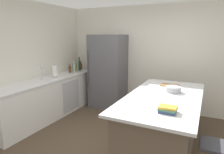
{
  "coord_description": "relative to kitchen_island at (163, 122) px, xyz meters",
  "views": [
    {
      "loc": [
        1.12,
        -2.65,
        1.86
      ],
      "look_at": [
        -0.68,
        1.01,
        1.0
      ],
      "focal_mm": 31.67,
      "sensor_mm": 36.0,
      "label": 1
    }
  ],
  "objects": [
    {
      "name": "refrigerator",
      "position": [
        -1.75,
        1.44,
        0.48
      ],
      "size": [
        0.85,
        0.71,
        1.88
      ],
      "color": "#56565B",
      "rests_on": "ground_plane"
    },
    {
      "name": "sink_faucet",
      "position": [
        -2.68,
        0.05,
        0.6
      ],
      "size": [
        0.15,
        0.05,
        0.3
      ],
      "color": "silver",
      "rests_on": "counter_run_left"
    },
    {
      "name": "counter_run_left",
      "position": [
        -2.63,
        0.23,
        -0.01
      ],
      "size": [
        0.65,
        2.92,
        0.91
      ],
      "color": "silver",
      "rests_on": "ground_plane"
    },
    {
      "name": "cookbook_stack",
      "position": [
        0.18,
        -0.68,
        0.49
      ],
      "size": [
        0.22,
        0.18,
        0.08
      ],
      "color": "#334770",
      "rests_on": "kitchen_island"
    },
    {
      "name": "bar_stool",
      "position": [
        0.75,
        -0.76,
        0.08
      ],
      "size": [
        0.36,
        0.36,
        0.66
      ],
      "color": "#473828",
      "rests_on": "ground_plane"
    },
    {
      "name": "whiskey_bottle",
      "position": [
        -2.66,
        1.19,
        0.56
      ],
      "size": [
        0.07,
        0.07,
        0.3
      ],
      "color": "brown",
      "rests_on": "counter_run_left"
    },
    {
      "name": "hot_sauce_bottle",
      "position": [
        -2.69,
        1.58,
        0.53
      ],
      "size": [
        0.05,
        0.05,
        0.22
      ],
      "color": "red",
      "rests_on": "counter_run_left"
    },
    {
      "name": "wall_rear",
      "position": [
        -0.54,
        1.83,
        0.84
      ],
      "size": [
        6.0,
        0.1,
        2.6
      ],
      "primitive_type": "cube",
      "color": "silver",
      "rests_on": "ground_plane"
    },
    {
      "name": "mixing_bowl",
      "position": [
        0.09,
        0.29,
        0.5
      ],
      "size": [
        0.26,
        0.26,
        0.09
      ],
      "color": "#B2B5BA",
      "rests_on": "kitchen_island"
    },
    {
      "name": "olive_oil_bottle",
      "position": [
        -2.68,
        1.3,
        0.55
      ],
      "size": [
        0.06,
        0.06,
        0.29
      ],
      "color": "olive",
      "rests_on": "counter_run_left"
    },
    {
      "name": "gin_bottle",
      "position": [
        -2.58,
        1.1,
        0.57
      ],
      "size": [
        0.07,
        0.07,
        0.34
      ],
      "color": "#8CB79E",
      "rests_on": "counter_run_left"
    },
    {
      "name": "wine_bottle",
      "position": [
        -2.61,
        1.38,
        0.59
      ],
      "size": [
        0.07,
        0.07,
        0.38
      ],
      "color": "#19381E",
      "rests_on": "counter_run_left"
    },
    {
      "name": "kitchen_island",
      "position": [
        0.0,
        0.0,
        0.0
      ],
      "size": [
        1.1,
        2.27,
        0.92
      ],
      "color": "brown",
      "rests_on": "ground_plane"
    },
    {
      "name": "cutting_board",
      "position": [
        -0.03,
        0.7,
        0.46
      ],
      "size": [
        0.34,
        0.23,
        0.02
      ],
      "color": "#9E7042",
      "rests_on": "kitchen_island"
    },
    {
      "name": "wall_left",
      "position": [
        -2.99,
        -0.42,
        0.84
      ],
      "size": [
        0.1,
        6.0,
        2.6
      ],
      "primitive_type": "cube",
      "color": "silver",
      "rests_on": "ground_plane"
    },
    {
      "name": "soda_bottle",
      "position": [
        -2.71,
        1.48,
        0.57
      ],
      "size": [
        0.07,
        0.07,
        0.32
      ],
      "color": "silver",
      "rests_on": "counter_run_left"
    },
    {
      "name": "syrup_bottle",
      "position": [
        -2.65,
        1.01,
        0.53
      ],
      "size": [
        0.07,
        0.07,
        0.23
      ],
      "color": "#5B3319",
      "rests_on": "counter_run_left"
    },
    {
      "name": "paper_towel_roll",
      "position": [
        -2.62,
        0.41,
        0.57
      ],
      "size": [
        0.14,
        0.14,
        0.31
      ],
      "color": "gray",
      "rests_on": "counter_run_left"
    },
    {
      "name": "ground_plane",
      "position": [
        -0.54,
        -0.42,
        -0.46
      ],
      "size": [
        7.2,
        7.2,
        0.0
      ],
      "primitive_type": "plane",
      "color": "#4C3D2D"
    }
  ]
}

